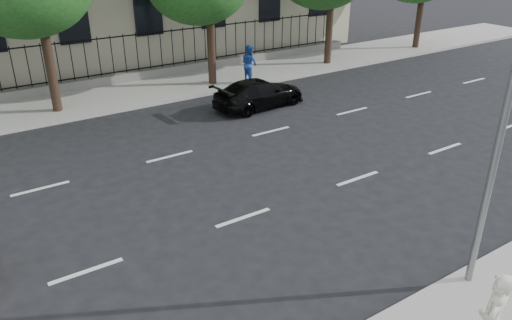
% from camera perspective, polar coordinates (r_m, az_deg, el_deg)
% --- Properties ---
extents(ground, '(120.00, 120.00, 0.00)m').
position_cam_1_polar(ground, '(11.18, 5.48, -12.23)').
color(ground, black).
rests_on(ground, ground).
extents(far_sidewalk, '(60.00, 4.00, 0.15)m').
position_cam_1_polar(far_sidewalk, '(22.61, -17.22, 6.76)').
color(far_sidewalk, gray).
rests_on(far_sidewalk, ground).
extents(lane_markings, '(49.60, 4.62, 0.01)m').
position_cam_1_polar(lane_markings, '(14.57, -6.17, -2.68)').
color(lane_markings, silver).
rests_on(lane_markings, ground).
extents(iron_fence, '(30.00, 0.50, 2.20)m').
position_cam_1_polar(iron_fence, '(24.03, -18.62, 9.05)').
color(iron_fence, slate).
rests_on(iron_fence, far_sidewalk).
extents(street_light, '(0.25, 3.32, 8.05)m').
position_cam_1_polar(street_light, '(9.79, 25.50, 13.28)').
color(street_light, slate).
rests_on(street_light, near_sidewalk).
extents(black_sedan, '(4.16, 1.98, 1.17)m').
position_cam_1_polar(black_sedan, '(20.57, 0.37, 7.63)').
color(black_sedan, black).
rests_on(black_sedan, ground).
extents(pedestrian_far, '(0.76, 0.92, 1.73)m').
position_cam_1_polar(pedestrian_far, '(23.51, -0.77, 10.95)').
color(pedestrian_far, '#1F449A').
rests_on(pedestrian_far, far_sidewalk).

